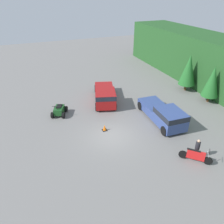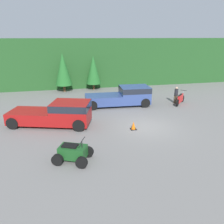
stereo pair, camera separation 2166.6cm
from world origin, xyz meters
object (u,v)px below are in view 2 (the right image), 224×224
Objects in this scene: pickup_truck_red at (58,113)px; quad_atv at (73,153)px; traffic_cone at (133,126)px; dirt_bike at (180,99)px; rider_person at (176,94)px; pickup_truck_second at (124,96)px.

pickup_truck_red is 5.20m from quad_atv.
quad_atv is at bearing -142.89° from traffic_cone.
dirt_bike is 1.08× the size of rider_person.
pickup_truck_red reaches higher than traffic_cone.
traffic_cone is (5.07, -1.89, -0.68)m from pickup_truck_red.
pickup_truck_red is 2.78× the size of quad_atv.
rider_person is 2.94× the size of traffic_cone.
rider_person reaches higher than traffic_cone.
pickup_truck_second is 10.14m from quad_atv.
rider_person is at bearing -2.41° from pickup_truck_second.
pickup_truck_red is 11.11× the size of traffic_cone.
pickup_truck_red is at bearing 122.49° from quad_atv.
traffic_cone is at bearing 172.67° from dirt_bike.
pickup_truck_red is at bearing 149.23° from dirt_bike.
rider_person is (10.89, 3.20, -0.05)m from pickup_truck_red.
quad_atv is 13.07m from rider_person.
rider_person is 7.76m from traffic_cone.
pickup_truck_second is at bearing 48.74° from pickup_truck_red.
traffic_cone is at bearing 60.55° from quad_atv.
pickup_truck_second is 10.86× the size of traffic_cone.
rider_person is at bearing 62.96° from quad_atv.
dirt_bike is at bearing -5.44° from pickup_truck_second.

